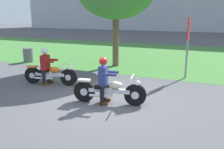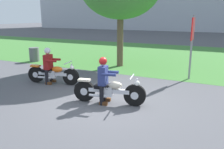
# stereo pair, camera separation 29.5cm
# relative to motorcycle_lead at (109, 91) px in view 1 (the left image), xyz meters

# --- Properties ---
(ground) EXTENTS (120.00, 120.00, 0.00)m
(ground) POSITION_rel_motorcycle_lead_xyz_m (-0.20, 0.11, -0.39)
(ground) COLOR #4C4C51
(grass_verge) EXTENTS (60.00, 12.00, 0.01)m
(grass_verge) POSITION_rel_motorcycle_lead_xyz_m (-0.20, 9.47, -0.39)
(grass_verge) COLOR #3D7533
(grass_verge) RESTS_ON ground
(motorcycle_lead) EXTENTS (2.18, 0.76, 0.88)m
(motorcycle_lead) POSITION_rel_motorcycle_lead_xyz_m (0.00, 0.00, 0.00)
(motorcycle_lead) COLOR black
(motorcycle_lead) RESTS_ON ground
(rider_lead) EXTENTS (0.61, 0.54, 1.40)m
(rider_lead) POSITION_rel_motorcycle_lead_xyz_m (-0.17, -0.03, 0.43)
(rider_lead) COLOR black
(rider_lead) RESTS_ON ground
(motorcycle_follow) EXTENTS (2.10, 0.75, 0.87)m
(motorcycle_follow) POSITION_rel_motorcycle_lead_xyz_m (-2.92, 0.95, -0.01)
(motorcycle_follow) COLOR black
(motorcycle_follow) RESTS_ON ground
(rider_follow) EXTENTS (0.61, 0.54, 1.40)m
(rider_follow) POSITION_rel_motorcycle_lead_xyz_m (-3.08, 0.92, 0.42)
(rider_follow) COLOR black
(rider_follow) RESTS_ON ground
(trash_can) EXTENTS (0.55, 0.55, 0.79)m
(trash_can) POSITION_rel_motorcycle_lead_xyz_m (-6.94, 4.11, 0.00)
(trash_can) COLOR #595E5B
(trash_can) RESTS_ON ground
(sign_banner) EXTENTS (0.08, 0.60, 2.60)m
(sign_banner) POSITION_rel_motorcycle_lead_xyz_m (1.68, 4.03, 1.33)
(sign_banner) COLOR gray
(sign_banner) RESTS_ON ground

